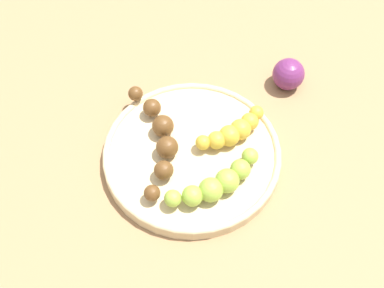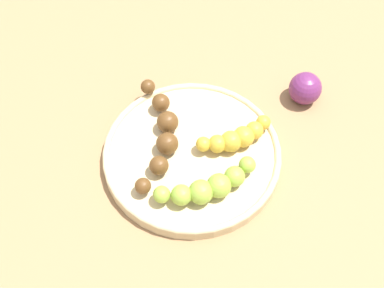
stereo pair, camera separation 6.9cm
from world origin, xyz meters
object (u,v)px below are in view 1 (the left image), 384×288
object	(u,v)px
banana_spotted	(234,131)
fruit_bowl	(192,154)
banana_overripe	(159,137)
banana_green	(217,183)
plum_purple	(288,74)

from	to	relation	value
banana_spotted	fruit_bowl	bearing A→B (deg)	-101.55
banana_overripe	fruit_bowl	bearing A→B (deg)	-26.46
banana_overripe	banana_green	xyz separation A→B (m)	(0.02, -0.11, 0.00)
banana_spotted	banana_overripe	xyz separation A→B (m)	(-0.10, 0.05, 0.00)
fruit_bowl	banana_overripe	distance (m)	0.06
banana_overripe	plum_purple	bearing A→B (deg)	21.79
banana_spotted	banana_overripe	size ratio (longest dim) A/B	0.65
fruit_bowl	banana_overripe	xyz separation A→B (m)	(-0.03, 0.04, 0.02)
banana_spotted	plum_purple	distance (m)	0.15
plum_purple	banana_overripe	bearing A→B (deg)	178.34
banana_spotted	plum_purple	bearing A→B (deg)	107.70
banana_spotted	plum_purple	xyz separation A→B (m)	(0.15, 0.05, -0.01)
fruit_bowl	banana_green	bearing A→B (deg)	-95.83
fruit_bowl	banana_overripe	size ratio (longest dim) A/B	1.41
banana_overripe	plum_purple	size ratio (longest dim) A/B	3.56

